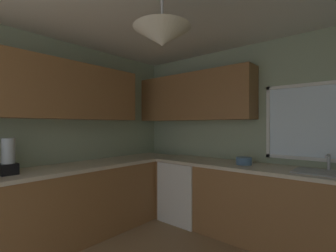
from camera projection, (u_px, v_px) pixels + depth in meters
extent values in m
cube|color=#9EAD8E|center=(255.00, 136.00, 3.23)|extent=(3.80, 0.06, 2.46)
cube|color=#9EAD8E|center=(51.00, 137.00, 3.02)|extent=(0.06, 3.80, 2.46)
cube|color=silver|center=(331.00, 122.00, 2.65)|extent=(1.29, 0.02, 0.82)
cube|color=white|center=(331.00, 83.00, 2.64)|extent=(1.37, 0.04, 0.04)
cube|color=white|center=(331.00, 160.00, 2.64)|extent=(1.37, 0.04, 0.04)
cube|color=white|center=(268.00, 122.00, 3.07)|extent=(0.04, 0.04, 0.90)
cube|color=olive|center=(41.00, 88.00, 2.75)|extent=(0.32, 2.57, 0.70)
cube|color=olive|center=(192.00, 97.00, 3.66)|extent=(1.90, 0.32, 0.70)
cylinder|color=#B7B7BC|center=(162.00, 4.00, 1.81)|extent=(0.02, 0.02, 0.35)
cone|color=silver|center=(162.00, 37.00, 1.81)|extent=(0.44, 0.44, 0.14)
cube|color=olive|center=(65.00, 207.00, 2.80)|extent=(0.62, 3.38, 0.85)
cube|color=beige|center=(64.00, 169.00, 2.80)|extent=(0.65, 3.41, 0.04)
cube|color=olive|center=(262.00, 206.00, 2.84)|extent=(2.86, 0.62, 0.85)
cube|color=beige|center=(262.00, 168.00, 2.84)|extent=(2.89, 0.65, 0.04)
cube|color=white|center=(186.00, 190.00, 3.51)|extent=(0.60, 0.60, 0.84)
cube|color=#9EA0A5|center=(327.00, 173.00, 2.42)|extent=(0.59, 0.40, 0.02)
cylinder|color=#B7B7BC|center=(329.00, 163.00, 2.54)|extent=(0.03, 0.03, 0.18)
cylinder|color=#B7B7BC|center=(327.00, 156.00, 2.47)|extent=(0.02, 0.20, 0.02)
cylinder|color=#4C7099|center=(244.00, 161.00, 2.98)|extent=(0.19, 0.19, 0.09)
cube|color=black|center=(8.00, 169.00, 2.37)|extent=(0.15, 0.15, 0.11)
cylinder|color=#B2BCC6|center=(8.00, 151.00, 2.37)|extent=(0.12, 0.12, 0.25)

